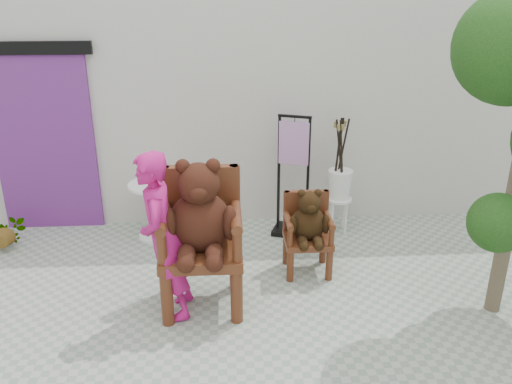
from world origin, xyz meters
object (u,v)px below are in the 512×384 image
(cafe_table, at_px, (155,204))
(display_stand, at_px, (293,190))
(person, at_px, (164,237))
(stool_bucket, at_px, (340,184))
(chair_small, at_px, (308,224))
(chair_big, at_px, (200,223))

(cafe_table, xyz_separation_m, display_stand, (1.68, -0.01, 0.14))
(person, height_order, cafe_table, person)
(person, relative_size, stool_bucket, 1.12)
(display_stand, bearing_deg, person, -110.68)
(person, bearing_deg, cafe_table, -170.65)
(display_stand, relative_size, stool_bucket, 1.04)
(chair_small, relative_size, person, 0.60)
(chair_big, distance_m, cafe_table, 1.68)
(chair_small, relative_size, display_stand, 0.64)
(chair_small, height_order, stool_bucket, stool_bucket)
(chair_small, bearing_deg, chair_big, -153.30)
(stool_bucket, bearing_deg, chair_small, -119.48)
(chair_small, height_order, display_stand, display_stand)
(chair_small, bearing_deg, person, -154.06)
(person, distance_m, display_stand, 2.15)
(display_stand, distance_m, stool_bucket, 0.58)
(chair_small, distance_m, cafe_table, 1.97)
(cafe_table, distance_m, stool_bucket, 2.27)
(cafe_table, height_order, display_stand, display_stand)
(chair_small, xyz_separation_m, cafe_table, (-1.73, 0.94, -0.12))
(person, relative_size, cafe_table, 2.30)
(chair_big, height_order, person, person)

